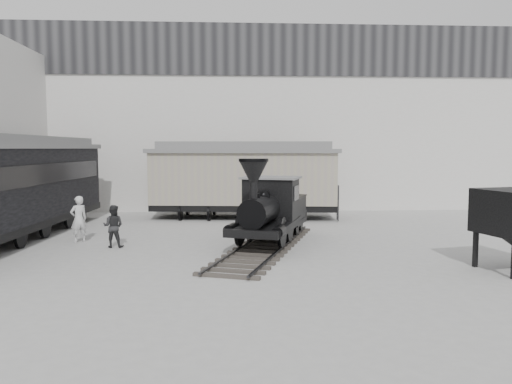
{
  "coord_description": "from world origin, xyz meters",
  "views": [
    {
      "loc": [
        -0.52,
        -15.84,
        3.75
      ],
      "look_at": [
        0.56,
        4.11,
        2.0
      ],
      "focal_mm": 35.0,
      "sensor_mm": 36.0,
      "label": 1
    }
  ],
  "objects": [
    {
      "name": "north_wall",
      "position": [
        0.0,
        14.98,
        5.55
      ],
      "size": [
        34.0,
        2.51,
        11.0
      ],
      "color": "silver",
      "rests_on": "ground"
    },
    {
      "name": "visitor_b",
      "position": [
        -4.91,
        3.13,
        0.81
      ],
      "size": [
        0.83,
        0.67,
        1.62
      ],
      "primitive_type": "imported",
      "rotation": [
        0.0,
        0.0,
        3.06
      ],
      "color": "#29292B",
      "rests_on": "ground"
    },
    {
      "name": "visitor_a",
      "position": [
        -6.54,
        4.27,
        0.93
      ],
      "size": [
        0.81,
        0.77,
        1.86
      ],
      "primitive_type": "imported",
      "rotation": [
        0.0,
        0.0,
        3.82
      ],
      "color": "silver",
      "rests_on": "ground"
    },
    {
      "name": "boxcar",
      "position": [
        0.27,
        10.88,
        2.16
      ],
      "size": [
        10.31,
        4.12,
        4.12
      ],
      "rotation": [
        0.0,
        0.0,
        -0.1
      ],
      "color": "black",
      "rests_on": "ground"
    },
    {
      "name": "passenger_coach",
      "position": [
        -9.43,
        4.82,
        2.18
      ],
      "size": [
        4.09,
        14.96,
        3.96
      ],
      "rotation": [
        0.0,
        0.0,
        -0.07
      ],
      "color": "black",
      "rests_on": "ground"
    },
    {
      "name": "locomotive",
      "position": [
        1.02,
        3.29,
        1.22
      ],
      "size": [
        4.9,
        9.54,
        3.31
      ],
      "rotation": [
        0.0,
        0.0,
        -0.32
      ],
      "color": "#302824",
      "rests_on": "ground"
    },
    {
      "name": "ground",
      "position": [
        0.0,
        0.0,
        0.0
      ],
      "size": [
        90.0,
        90.0,
        0.0
      ],
      "primitive_type": "plane",
      "color": "#9E9E9B"
    }
  ]
}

